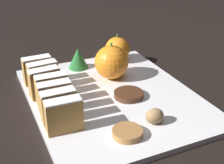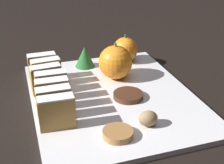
# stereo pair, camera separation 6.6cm
# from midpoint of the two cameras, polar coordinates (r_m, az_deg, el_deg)

# --- Properties ---
(ground_plane) EXTENTS (6.00, 6.00, 0.00)m
(ground_plane) POSITION_cam_midpoint_polar(r_m,az_deg,el_deg) (0.68, -2.78, -3.24)
(ground_plane) COLOR black
(serving_platter) EXTENTS (0.34, 0.42, 0.01)m
(serving_platter) POSITION_cam_midpoint_polar(r_m,az_deg,el_deg) (0.67, -2.79, -2.80)
(serving_platter) COLOR white
(serving_platter) RESTS_ON ground_plane
(stollen_slice_front) EXTENTS (0.07, 0.03, 0.06)m
(stollen_slice_front) POSITION_cam_midpoint_polar(r_m,az_deg,el_deg) (0.55, -12.18, -6.11)
(stollen_slice_front) COLOR #B28442
(stollen_slice_front) RESTS_ON serving_platter
(stollen_slice_second) EXTENTS (0.06, 0.03, 0.06)m
(stollen_slice_second) POSITION_cam_midpoint_polar(r_m,az_deg,el_deg) (0.58, -12.91, -4.38)
(stollen_slice_second) COLOR #B28442
(stollen_slice_second) RESTS_ON serving_platter
(stollen_slice_third) EXTENTS (0.06, 0.03, 0.06)m
(stollen_slice_third) POSITION_cam_midpoint_polar(r_m,az_deg,el_deg) (0.61, -13.42, -2.79)
(stollen_slice_third) COLOR #B28442
(stollen_slice_third) RESTS_ON serving_platter
(stollen_slice_fourth) EXTENTS (0.06, 0.03, 0.06)m
(stollen_slice_fourth) POSITION_cam_midpoint_polar(r_m,az_deg,el_deg) (0.64, -13.82, -1.34)
(stollen_slice_fourth) COLOR #B28442
(stollen_slice_fourth) RESTS_ON serving_platter
(stollen_slice_fifth) EXTENTS (0.07, 0.03, 0.06)m
(stollen_slice_fifth) POSITION_cam_midpoint_polar(r_m,az_deg,el_deg) (0.67, -14.95, -0.16)
(stollen_slice_fifth) COLOR #B28442
(stollen_slice_fifth) RESTS_ON serving_platter
(stollen_slice_sixth) EXTENTS (0.07, 0.03, 0.06)m
(stollen_slice_sixth) POSITION_cam_midpoint_polar(r_m,az_deg,el_deg) (0.71, -15.11, 1.07)
(stollen_slice_sixth) COLOR #B28442
(stollen_slice_sixth) RESTS_ON serving_platter
(stollen_slice_back) EXTENTS (0.06, 0.03, 0.06)m
(stollen_slice_back) POSITION_cam_midpoint_polar(r_m,az_deg,el_deg) (0.74, -15.96, 2.08)
(stollen_slice_back) COLOR #B28442
(stollen_slice_back) RESTS_ON serving_platter
(orange_near) EXTENTS (0.07, 0.07, 0.07)m
(orange_near) POSITION_cam_midpoint_polar(r_m,az_deg,el_deg) (0.83, -1.30, 5.98)
(orange_near) COLOR orange
(orange_near) RESTS_ON serving_platter
(orange_far) EXTENTS (0.08, 0.08, 0.09)m
(orange_far) POSITION_cam_midpoint_polar(r_m,az_deg,el_deg) (0.73, -2.69, 3.58)
(orange_far) COLOR orange
(orange_far) RESTS_ON serving_platter
(walnut) EXTENTS (0.04, 0.03, 0.03)m
(walnut) POSITION_cam_midpoint_polar(r_m,az_deg,el_deg) (0.57, 4.54, -6.32)
(walnut) COLOR #9E7A51
(walnut) RESTS_ON serving_platter
(chocolate_cookie) EXTENTS (0.06, 0.06, 0.01)m
(chocolate_cookie) POSITION_cam_midpoint_polar(r_m,az_deg,el_deg) (0.66, 0.22, -2.36)
(chocolate_cookie) COLOR #472819
(chocolate_cookie) RESTS_ON serving_platter
(gingerbread_cookie) EXTENTS (0.05, 0.05, 0.01)m
(gingerbread_cookie) POSITION_cam_midpoint_polar(r_m,az_deg,el_deg) (0.54, -0.65, -9.37)
(gingerbread_cookie) COLOR #A3703D
(gingerbread_cookie) RESTS_ON serving_platter
(evergreen_sprig) EXTENTS (0.05, 0.05, 0.05)m
(evergreen_sprig) POSITION_cam_midpoint_polar(r_m,az_deg,el_deg) (0.79, -8.60, 4.29)
(evergreen_sprig) COLOR #23662D
(evergreen_sprig) RESTS_ON serving_platter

